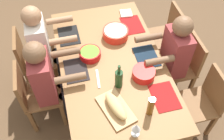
# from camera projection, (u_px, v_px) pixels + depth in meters

# --- Properties ---
(ground_plane) EXTENTS (8.00, 8.00, 0.00)m
(ground_plane) POSITION_uv_depth(u_px,v_px,m) (112.00, 101.00, 3.28)
(ground_plane) COLOR brown
(dining_table) EXTENTS (1.91, 1.08, 0.74)m
(dining_table) POSITION_uv_depth(u_px,v_px,m) (112.00, 68.00, 2.76)
(dining_table) COLOR olive
(dining_table) RESTS_ON ground_plane
(chair_near_right) EXTENTS (0.40, 0.40, 0.85)m
(chair_near_right) POSITION_uv_depth(u_px,v_px,m) (166.00, 34.00, 3.36)
(chair_near_right) COLOR brown
(chair_near_right) RESTS_ON ground_plane
(chair_near_left) EXTENTS (0.40, 0.40, 0.85)m
(chair_near_left) POSITION_uv_depth(u_px,v_px,m) (204.00, 101.00, 2.72)
(chair_near_left) COLOR brown
(chair_near_left) RESTS_ON ground_plane
(chair_near_center) EXTENTS (0.40, 0.40, 0.85)m
(chair_near_center) POSITION_uv_depth(u_px,v_px,m) (183.00, 64.00, 3.04)
(chair_near_center) COLOR brown
(chair_near_center) RESTS_ON ground_plane
(diner_near_center) EXTENTS (0.41, 0.53, 1.20)m
(diner_near_center) POSITION_uv_depth(u_px,v_px,m) (172.00, 54.00, 2.84)
(diner_near_center) COLOR #2D2D38
(diner_near_center) RESTS_ON ground_plane
(chair_far_right) EXTENTS (0.40, 0.40, 0.85)m
(chair_far_right) POSITION_uv_depth(u_px,v_px,m) (32.00, 58.00, 3.09)
(chair_far_right) COLOR brown
(chair_far_right) RESTS_ON ground_plane
(diner_far_right) EXTENTS (0.41, 0.53, 1.20)m
(diner_far_right) POSITION_uv_depth(u_px,v_px,m) (43.00, 43.00, 2.96)
(diner_far_right) COLOR #2D2D38
(diner_far_right) RESTS_ON ground_plane
(chair_far_center) EXTENTS (0.40, 0.40, 0.85)m
(chair_far_center) POSITION_uv_depth(u_px,v_px,m) (34.00, 94.00, 2.77)
(chair_far_center) COLOR brown
(chair_far_center) RESTS_ON ground_plane
(diner_far_center) EXTENTS (0.41, 0.53, 1.20)m
(diner_far_center) POSITION_uv_depth(u_px,v_px,m) (48.00, 78.00, 2.64)
(diner_far_center) COLOR #2D2D38
(diner_far_center) RESTS_ON ground_plane
(serving_bowl_greens) EXTENTS (0.23, 0.23, 0.09)m
(serving_bowl_greens) POSITION_uv_depth(u_px,v_px,m) (144.00, 73.00, 2.56)
(serving_bowl_greens) COLOR red
(serving_bowl_greens) RESTS_ON dining_table
(serving_bowl_pasta) EXTENTS (0.29, 0.29, 0.10)m
(serving_bowl_pasta) POSITION_uv_depth(u_px,v_px,m) (116.00, 33.00, 2.92)
(serving_bowl_pasta) COLOR red
(serving_bowl_pasta) RESTS_ON dining_table
(serving_bowl_salad) EXTENTS (0.23, 0.23, 0.08)m
(serving_bowl_salad) POSITION_uv_depth(u_px,v_px,m) (90.00, 54.00, 2.73)
(serving_bowl_salad) COLOR red
(serving_bowl_salad) RESTS_ON dining_table
(cutting_board) EXTENTS (0.45, 0.32, 0.02)m
(cutting_board) POSITION_uv_depth(u_px,v_px,m) (116.00, 109.00, 2.35)
(cutting_board) COLOR tan
(cutting_board) RESTS_ON dining_table
(bread_loaf) EXTENTS (0.34, 0.20, 0.09)m
(bread_loaf) POSITION_uv_depth(u_px,v_px,m) (116.00, 106.00, 2.31)
(bread_loaf) COLOR tan
(bread_loaf) RESTS_ON cutting_board
(wine_bottle) EXTENTS (0.08, 0.08, 0.29)m
(wine_bottle) POSITION_uv_depth(u_px,v_px,m) (119.00, 78.00, 2.45)
(wine_bottle) COLOR #193819
(wine_bottle) RESTS_ON dining_table
(beer_bottle) EXTENTS (0.06, 0.06, 0.22)m
(beer_bottle) POSITION_uv_depth(u_px,v_px,m) (151.00, 106.00, 2.25)
(beer_bottle) COLOR brown
(beer_bottle) RESTS_ON dining_table
(wine_glass) EXTENTS (0.08, 0.08, 0.17)m
(wine_glass) POSITION_uv_depth(u_px,v_px,m) (137.00, 127.00, 2.12)
(wine_glass) COLOR silver
(wine_glass) RESTS_ON dining_table
(placemat_near_right) EXTENTS (0.32, 0.23, 0.01)m
(placemat_near_right) POSITION_uv_depth(u_px,v_px,m) (132.00, 25.00, 3.08)
(placemat_near_right) COLOR maroon
(placemat_near_right) RESTS_ON dining_table
(placemat_near_left) EXTENTS (0.32, 0.23, 0.01)m
(placemat_near_left) POSITION_uv_depth(u_px,v_px,m) (164.00, 97.00, 2.44)
(placemat_near_left) COLOR maroon
(placemat_near_left) RESTS_ON dining_table
(placemat_near_center) EXTENTS (0.32, 0.23, 0.01)m
(placemat_near_center) POSITION_uv_depth(u_px,v_px,m) (146.00, 57.00, 2.76)
(placemat_near_center) COLOR #142333
(placemat_near_center) RESTS_ON dining_table
(placemat_far_right) EXTENTS (0.32, 0.23, 0.01)m
(placemat_far_right) POSITION_uv_depth(u_px,v_px,m) (69.00, 36.00, 2.97)
(placemat_far_right) COLOR black
(placemat_far_right) RESTS_ON dining_table
(placemat_far_center) EXTENTS (0.32, 0.23, 0.01)m
(placemat_far_center) POSITION_uv_depth(u_px,v_px,m) (76.00, 70.00, 2.65)
(placemat_far_center) COLOR black
(placemat_far_center) RESTS_ON dining_table
(carving_knife) EXTENTS (0.23, 0.05, 0.01)m
(carving_knife) POSITION_uv_depth(u_px,v_px,m) (98.00, 79.00, 2.58)
(carving_knife) COLOR silver
(carving_knife) RESTS_ON dining_table
(napkin_stack) EXTENTS (0.16, 0.16, 0.02)m
(napkin_stack) POSITION_uv_depth(u_px,v_px,m) (126.00, 13.00, 3.20)
(napkin_stack) COLOR white
(napkin_stack) RESTS_ON dining_table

